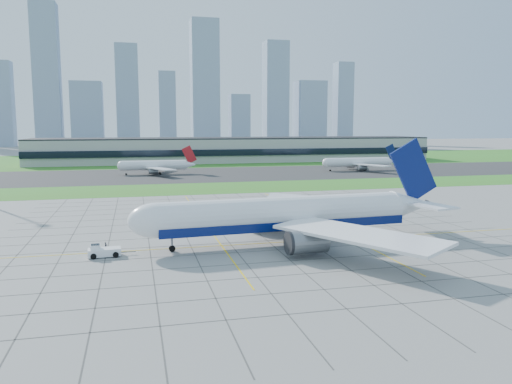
% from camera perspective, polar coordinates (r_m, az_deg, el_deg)
% --- Properties ---
extents(ground, '(1400.00, 1400.00, 0.00)m').
position_cam_1_polar(ground, '(104.16, 1.30, -5.59)').
color(ground, gray).
rests_on(ground, ground).
extents(grass_median, '(700.00, 35.00, 0.04)m').
position_cam_1_polar(grass_median, '(191.25, -5.70, 0.44)').
color(grass_median, '#386F1F').
rests_on(grass_median, ground).
extents(asphalt_taxiway, '(700.00, 75.00, 0.04)m').
position_cam_1_polar(asphalt_taxiway, '(245.51, -7.50, 2.00)').
color(asphalt_taxiway, '#383838').
rests_on(asphalt_taxiway, ground).
extents(grass_far, '(700.00, 145.00, 0.04)m').
position_cam_1_polar(grass_far, '(354.71, -9.45, 3.67)').
color(grass_far, '#386F1F').
rests_on(grass_far, ground).
extents(apron_markings, '(120.00, 130.00, 0.03)m').
position_cam_1_polar(apron_markings, '(114.75, 0.07, -4.34)').
color(apron_markings, '#474744').
rests_on(apron_markings, ground).
extents(terminal, '(260.00, 43.00, 15.80)m').
position_cam_1_polar(terminal, '(334.82, -2.28, 4.89)').
color(terminal, '#B7B7B2').
rests_on(terminal, ground).
extents(city_skyline, '(523.00, 32.40, 160.00)m').
position_cam_1_polar(city_skyline, '(619.19, -12.28, 10.71)').
color(city_skyline, '#8EA2BA').
rests_on(city_skyline, ground).
extents(airliner, '(67.05, 67.76, 21.10)m').
position_cam_1_polar(airliner, '(101.17, 3.52, -2.66)').
color(airliner, white).
rests_on(airliner, ground).
extents(pushback_tug, '(8.56, 3.32, 2.36)m').
position_cam_1_polar(pushback_tug, '(95.66, -17.12, -6.48)').
color(pushback_tug, white).
rests_on(pushback_tug, ground).
extents(crew_near, '(0.66, 0.71, 1.62)m').
position_cam_1_polar(crew_near, '(100.23, -16.79, -5.97)').
color(crew_near, black).
rests_on(crew_near, ground).
extents(crew_far, '(1.09, 1.07, 1.78)m').
position_cam_1_polar(crew_far, '(104.23, 21.07, -5.59)').
color(crew_far, black).
rests_on(crew_far, ground).
extents(distant_jet_1, '(36.01, 42.66, 14.08)m').
position_cam_1_polar(distant_jet_1, '(248.80, -11.39, 3.02)').
color(distant_jet_1, white).
rests_on(distant_jet_1, ground).
extents(distant_jet_2, '(40.87, 42.66, 14.08)m').
position_cam_1_polar(distant_jet_2, '(270.26, 11.67, 3.36)').
color(distant_jet_2, white).
rests_on(distant_jet_2, ground).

